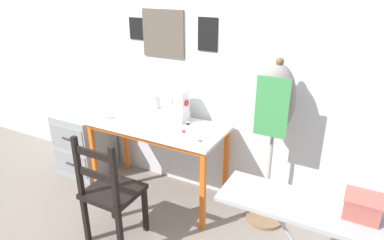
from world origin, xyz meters
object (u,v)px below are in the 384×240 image
scissors (201,142)px  wooden_chair (111,192)px  dress_form (275,112)px  fabric_bowl (106,115)px  sewing_machine (172,105)px  filing_cabinet (85,142)px  storage_box (362,206)px  thread_spool_mid_table (183,131)px  thread_spool_near_machine (188,123)px  ironing_board (331,222)px

scissors → wooden_chair: 0.80m
dress_form → scissors: bearing=-151.0°
fabric_bowl → scissors: 1.02m
sewing_machine → fabric_bowl: bearing=-156.3°
filing_cabinet → dress_form: dress_form is taller
dress_form → storage_box: bearing=-51.5°
fabric_bowl → filing_cabinet: bearing=164.0°
thread_spool_mid_table → wooden_chair: 0.76m
fabric_bowl → dress_form: (1.52, 0.22, 0.23)m
wooden_chair → storage_box: bearing=-1.9°
sewing_machine → thread_spool_near_machine: bearing=-14.0°
filing_cabinet → storage_box: (2.65, -0.76, 0.60)m
wooden_chair → thread_spool_near_machine: bearing=72.3°
scissors → thread_spool_mid_table: thread_spool_mid_table is taller
thread_spool_mid_table → fabric_bowl: bearing=-176.6°
fabric_bowl → dress_form: dress_form is taller
filing_cabinet → dress_form: (1.97, 0.09, 0.68)m
sewing_machine → thread_spool_mid_table: size_ratio=9.02×
dress_form → ironing_board: bearing=-58.3°
fabric_bowl → storage_box: size_ratio=0.86×
fabric_bowl → thread_spool_mid_table: 0.81m
scissors → storage_box: storage_box is taller
sewing_machine → ironing_board: bearing=-31.8°
thread_spool_mid_table → wooden_chair: wooden_chair is taller
thread_spool_mid_table → storage_box: (1.38, -0.68, 0.16)m
scissors → dress_form: (0.49, 0.27, 0.26)m
sewing_machine → dress_form: 0.95m
thread_spool_mid_table → storage_box: storage_box is taller
filing_cabinet → dress_form: 2.09m
scissors → thread_spool_near_machine: 0.37m
thread_spool_near_machine → ironing_board: ironing_board is taller
fabric_bowl → thread_spool_near_machine: size_ratio=4.16×
thread_spool_mid_table → wooden_chair: (-0.29, -0.62, -0.33)m
dress_form → ironing_board: 1.06m
wooden_chair → filing_cabinet: 1.21m
dress_form → storage_box: size_ratio=8.36×
fabric_bowl → scissors: (1.02, -0.05, -0.02)m
wooden_chair → filing_cabinet: wooden_chair is taller
thread_spool_mid_table → ironing_board: ironing_board is taller
sewing_machine → scissors: sewing_machine is taller
scissors → filing_cabinet: 1.55m
sewing_machine → wooden_chair: bearing=-94.0°
thread_spool_near_machine → filing_cabinet: thread_spool_near_machine is taller
storage_box → ironing_board: bearing=-160.9°
storage_box → thread_spool_mid_table: bearing=153.9°
dress_form → sewing_machine: bearing=178.0°
thread_spool_near_machine → dress_form: (0.75, 0.01, 0.24)m
fabric_bowl → scissors: fabric_bowl is taller
sewing_machine → scissors: 0.56m
thread_spool_mid_table → dress_form: 0.77m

